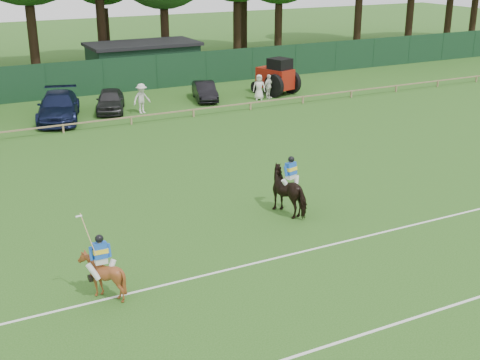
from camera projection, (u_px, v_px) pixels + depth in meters
ground at (267, 246)px, 22.48m from camera, size 160.00×160.00×0.00m
horse_dark at (290, 191)px, 25.02m from camera, size 1.46×2.29×1.79m
horse_chestnut at (102, 275)px, 18.96m from camera, size 1.19×1.32×1.41m
sedan_navy at (58, 107)px, 38.64m from camera, size 3.84×6.12×1.65m
hatch_grey at (110, 100)px, 40.79m from camera, size 2.97×4.50×1.42m
estate_black at (205, 91)px, 43.84m from camera, size 2.28×4.02×1.25m
spectator_left at (142, 98)px, 40.24m from camera, size 1.34×0.96×1.88m
spectator_mid at (269, 87)px, 44.23m from camera, size 1.06×0.77×1.67m
spectator_right at (259, 87)px, 43.87m from camera, size 1.00×0.87×1.73m
rider_dark at (291, 172)px, 24.74m from camera, size 0.93×0.49×1.41m
rider_chestnut at (101, 255)px, 18.72m from camera, size 0.94×0.59×2.05m
pitch_lines at (323, 290)px, 19.56m from camera, size 60.00×5.10×0.01m
pitch_rail at (115, 119)px, 37.37m from camera, size 62.10×0.10×0.50m
perimeter_fence at (76, 79)px, 44.62m from camera, size 92.08×0.08×2.50m
utility_shed at (143, 62)px, 49.62m from camera, size 8.40×4.40×3.04m
tree_row at (78, 75)px, 52.59m from camera, size 96.00×12.00×21.00m
tractor at (277, 77)px, 45.47m from camera, size 2.82×3.51×2.57m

